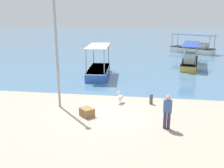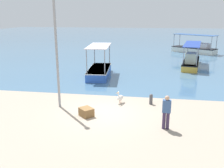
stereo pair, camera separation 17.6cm
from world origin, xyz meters
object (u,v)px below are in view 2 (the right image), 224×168
Objects in this scene: mooring_bollard at (151,99)px; fisherman_standing at (166,111)px; lamp_post at (56,44)px; cargo_crate at (86,112)px; fishing_boat_far_left at (99,70)px; fishing_boat_near_right at (195,49)px; pelican at (120,97)px; fishing_boat_near_left at (191,61)px.

fisherman_standing is at bearing -77.83° from mooring_bollard.
lamp_post is at bearing 161.18° from fisherman_standing.
mooring_bollard is at bearing 35.37° from cargo_crate.
fishing_boat_far_left is 9.17m from cargo_crate.
cargo_crate is at bearing -30.84° from lamp_post.
fisherman_standing is at bearing -12.46° from cargo_crate.
fishing_boat_near_right is at bearing 75.00° from mooring_bollard.
fishing_boat_near_right is at bearing 69.21° from cargo_crate.
pelican is 0.12× the size of lamp_post.
fisherman_standing is at bearing -61.79° from fishing_boat_far_left.
fishing_boat_near_right is (10.69, 15.96, 0.07)m from fishing_boat_far_left.
fishing_boat_near_left is 9.33× the size of cargo_crate.
fisherman_standing is (6.14, -2.09, -2.83)m from lamp_post.
pelican is at bearing -109.33° from fishing_boat_near_right.
fishing_boat_far_left reaches higher than fishing_boat_near_right.
fishing_boat_far_left reaches higher than cargo_crate.
lamp_post reaches higher than fishing_boat_near_left.
pelican is at bearing 56.61° from cargo_crate.
fishing_boat_near_left reaches higher than pelican.
cargo_crate is (-3.45, -2.45, -0.12)m from mooring_bollard.
fishing_boat_far_left is at bearing 124.97° from mooring_bollard.
lamp_post is 6.51m from mooring_bollard.
fishing_boat_far_left reaches higher than mooring_bollard.
lamp_post is 10.17× the size of mooring_bollard.
fishing_boat_near_left is at bearing 77.89° from fisherman_standing.
fishing_boat_far_left is 6.31× the size of pelican.
mooring_bollard is (5.41, 1.28, -3.38)m from lamp_post.
mooring_bollard is (1.91, 0.11, -0.02)m from pelican.
fishing_boat_near_right is 0.92× the size of lamp_post.
lamp_post is at bearing -115.64° from fishing_boat_near_right.
fishing_boat_near_right is at bearing 78.41° from fisherman_standing.
fishing_boat_near_left is 10.12× the size of mooring_bollard.
lamp_post reaches higher than cargo_crate.
lamp_post reaches higher than fishing_boat_near_right.
fishing_boat_far_left is 7.63× the size of mooring_bollard.
lamp_post reaches higher than mooring_bollard.
fishing_boat_near_left reaches higher than fisherman_standing.
fishing_boat_near_left is at bearing 62.70° from cargo_crate.
mooring_bollard is 0.92× the size of cargo_crate.
mooring_bollard is (-4.04, -12.06, -0.28)m from fishing_boat_near_left.
fishing_boat_near_left is 3.96× the size of fisherman_standing.
cargo_crate is at bearing -117.30° from fishing_boat_near_left.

